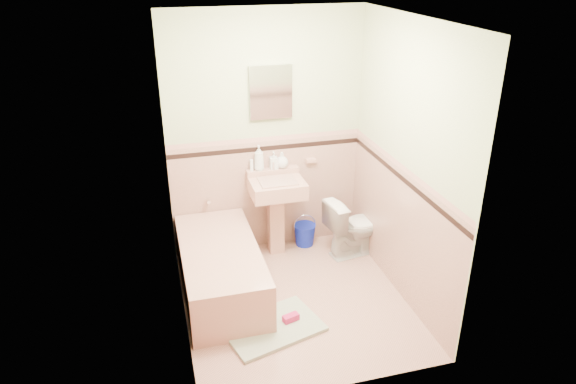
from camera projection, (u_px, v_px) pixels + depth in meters
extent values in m
plane|color=tan|center=(295.00, 301.00, 4.90)|extent=(2.20, 2.20, 0.00)
plane|color=white|center=(297.00, 19.00, 3.86)|extent=(2.20, 2.20, 0.00)
plane|color=beige|center=(266.00, 136.00, 5.34)|extent=(2.50, 0.00, 2.50)
plane|color=beige|center=(343.00, 241.00, 3.41)|extent=(2.50, 0.00, 2.50)
plane|color=beige|center=(173.00, 190.00, 4.14)|extent=(0.00, 2.50, 2.50)
plane|color=beige|center=(406.00, 165.00, 4.62)|extent=(0.00, 2.50, 2.50)
plane|color=tan|center=(267.00, 194.00, 5.60)|extent=(2.00, 0.00, 2.00)
plane|color=tan|center=(338.00, 321.00, 3.69)|extent=(2.00, 0.00, 2.00)
plane|color=tan|center=(182.00, 261.00, 4.41)|extent=(0.00, 2.20, 2.20)
plane|color=tan|center=(398.00, 230.00, 4.88)|extent=(0.00, 2.20, 2.20)
plane|color=black|center=(267.00, 148.00, 5.38)|extent=(2.00, 0.00, 2.00)
plane|color=black|center=(341.00, 257.00, 3.48)|extent=(2.00, 0.00, 2.00)
plane|color=black|center=(177.00, 205.00, 4.20)|extent=(0.00, 2.20, 2.20)
plane|color=black|center=(403.00, 179.00, 4.67)|extent=(0.00, 2.20, 2.20)
plane|color=tan|center=(266.00, 139.00, 5.34)|extent=(2.00, 0.00, 2.00)
plane|color=tan|center=(342.00, 244.00, 3.44)|extent=(2.00, 0.00, 2.00)
plane|color=tan|center=(176.00, 193.00, 4.16)|extent=(0.00, 2.20, 2.20)
plane|color=tan|center=(404.00, 168.00, 4.62)|extent=(0.00, 2.20, 2.20)
cube|color=tan|center=(221.00, 271.00, 4.94)|extent=(0.70, 1.50, 0.45)
cylinder|color=silver|center=(208.00, 200.00, 5.41)|extent=(0.04, 0.12, 0.04)
cylinder|color=silver|center=(273.00, 166.00, 5.39)|extent=(0.02, 0.02, 0.10)
cube|color=white|center=(271.00, 92.00, 5.14)|extent=(0.42, 0.04, 0.53)
cube|color=tan|center=(311.00, 160.00, 5.54)|extent=(0.11, 0.06, 0.04)
imported|color=#B2B2B2|center=(259.00, 158.00, 5.35)|extent=(0.11, 0.11, 0.26)
imported|color=#B2B2B2|center=(274.00, 160.00, 5.41)|extent=(0.08, 0.08, 0.18)
imported|color=#B2B2B2|center=(282.00, 160.00, 5.43)|extent=(0.14, 0.14, 0.17)
cylinder|color=white|center=(252.00, 165.00, 5.37)|extent=(0.04, 0.04, 0.12)
imported|color=white|center=(355.00, 226.00, 5.55)|extent=(0.67, 0.45, 0.64)
cube|color=gray|center=(273.00, 327.00, 4.53)|extent=(0.92, 0.73, 0.03)
cube|color=#BF1E59|center=(291.00, 318.00, 4.58)|extent=(0.16, 0.10, 0.06)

